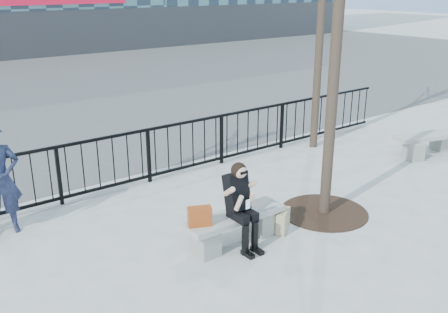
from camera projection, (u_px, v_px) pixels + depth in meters
ground at (235, 243)px, 7.65m from camera, size 120.00×120.00×0.00m
railing at (140, 157)px, 9.73m from camera, size 14.00×0.06×1.10m
tree_grate at (324, 212)px, 8.66m from camera, size 1.50×1.50×0.02m
bench_main at (235, 225)px, 7.55m from camera, size 1.65×0.46×0.49m
bench_second at (428, 142)px, 11.49m from camera, size 1.69×0.47×0.50m
seated_woman at (242, 207)px, 7.31m from camera, size 0.50×0.64×1.34m
handbag at (200, 216)px, 7.10m from camera, size 0.37×0.28×0.28m
shopping_bag at (283, 221)px, 7.95m from camera, size 0.40×0.33×0.37m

